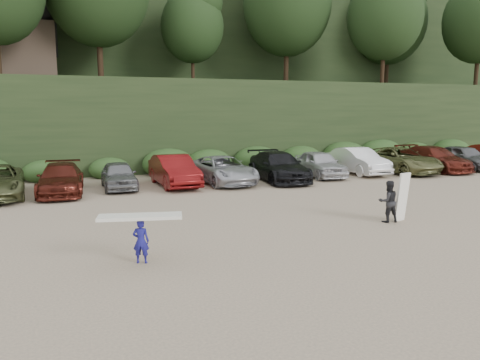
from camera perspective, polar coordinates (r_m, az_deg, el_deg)
name	(u,v)px	position (r m, az deg, el deg)	size (l,w,h in m)	color
ground	(313,225)	(17.05, 8.88, -5.46)	(120.00, 120.00, 0.00)	tan
hillside_backdrop	(134,38)	(51.27, -12.80, 16.55)	(90.00, 41.50, 28.00)	black
parked_cars	(266,167)	(26.86, 3.25, 1.58)	(39.95, 6.08, 1.65)	silver
child_surfer	(141,230)	(12.93, -12.03, -6.04)	(2.31, 1.12, 1.33)	navy
adult_surfer	(389,201)	(18.00, 17.76, -2.46)	(1.24, 0.70, 1.82)	black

